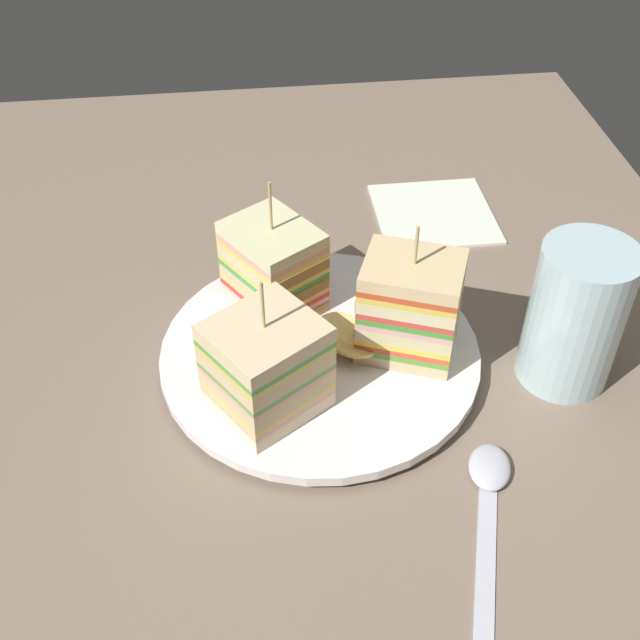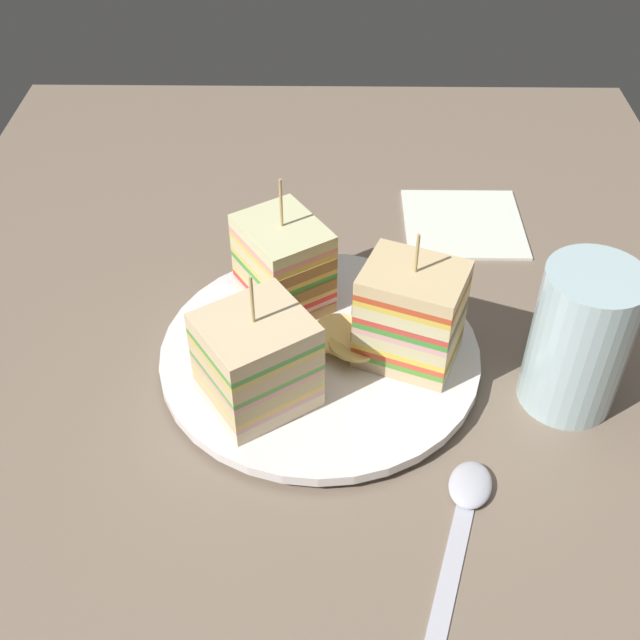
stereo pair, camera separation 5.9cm
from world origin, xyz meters
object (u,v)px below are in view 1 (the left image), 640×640
sandwich_wedge_2 (409,307)px  sandwich_wedge_0 (274,267)px  drinking_glass (573,324)px  plate (320,355)px  chip_pile (345,336)px  spoon (489,491)px  sandwich_wedge_1 (267,366)px  napkin (434,212)px

sandwich_wedge_2 → sandwich_wedge_0: bearing=-12.5°
drinking_glass → plate: bearing=80.0°
chip_pile → spoon: bearing=-150.5°
sandwich_wedge_2 → drinking_glass: bearing=-170.8°
sandwich_wedge_2 → spoon: size_ratio=0.72×
sandwich_wedge_2 → spoon: 14.37cm
sandwich_wedge_1 → napkin: sandwich_wedge_1 is taller
plate → sandwich_wedge_1: sandwich_wedge_1 is taller
spoon → plate: bearing=52.5°
spoon → napkin: bearing=10.6°
plate → drinking_glass: size_ratio=2.13×
plate → sandwich_wedge_2: 8.09cm
plate → sandwich_wedge_2: (-0.61, -6.58, 4.67)cm
sandwich_wedge_2 → chip_pile: 5.59cm
plate → spoon: size_ratio=1.56×
sandwich_wedge_1 → drinking_glass: sandwich_wedge_1 is taller
plate → chip_pile: chip_pile is taller
drinking_glass → spoon: bearing=140.2°
plate → chip_pile: 2.54cm
sandwich_wedge_1 → napkin: 30.27cm
sandwich_wedge_2 → chip_pile: sandwich_wedge_2 is taller
spoon → napkin: size_ratio=1.40×
sandwich_wedge_1 → sandwich_wedge_2: (4.40, -10.86, 0.41)cm
sandwich_wedge_0 → spoon: 23.75cm
chip_pile → napkin: bearing=-31.5°
napkin → plate: bearing=144.5°
sandwich_wedge_0 → sandwich_wedge_1: 11.00cm
sandwich_wedge_2 → sandwich_wedge_1: bearing=43.9°
spoon → chip_pile: bearing=46.8°
sandwich_wedge_2 → spoon: (-13.05, -3.04, -5.18)cm
sandwich_wedge_2 → chip_pile: size_ratio=1.65×
sandwich_wedge_2 → napkin: (19.59, -6.93, -5.34)cm
sandwich_wedge_2 → drinking_glass: (-2.62, -11.73, -0.61)cm
napkin → chip_pile: bearing=148.5°
sandwich_wedge_2 → napkin: 21.45cm
sandwich_wedge_1 → drinking_glass: 22.67cm
plate → napkin: (18.97, -13.51, -0.67)cm
sandwich_wedge_0 → plate: bearing=-6.4°
drinking_glass → sandwich_wedge_2: bearing=77.4°
plate → drinking_glass: 19.04cm
sandwich_wedge_1 → napkin: bearing=19.6°
napkin → drinking_glass: 23.21cm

